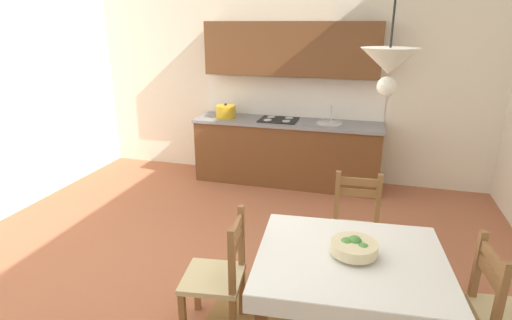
{
  "coord_description": "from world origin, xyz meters",
  "views": [
    {
      "loc": [
        1.18,
        -2.76,
        2.18
      ],
      "look_at": [
        0.24,
        0.57,
        1.01
      ],
      "focal_mm": 28.59,
      "sensor_mm": 36.0,
      "label": 1
    }
  ],
  "objects_px": {
    "kitchen_cabinetry": "(288,123)",
    "pendant_lamp": "(389,63)",
    "dining_chair_tv_side": "(218,277)",
    "dining_chair_window_side": "(505,317)",
    "fruit_bowl": "(354,247)",
    "dining_chair_kitchen_side": "(356,230)",
    "dining_table": "(350,274)"
  },
  "relations": [
    {
      "from": "kitchen_cabinetry",
      "to": "pendant_lamp",
      "type": "bearing_deg",
      "value": -69.07
    },
    {
      "from": "kitchen_cabinetry",
      "to": "dining_chair_tv_side",
      "type": "xyz_separation_m",
      "value": [
        0.13,
        -3.09,
        -0.41
      ]
    },
    {
      "from": "dining_chair_window_side",
      "to": "pendant_lamp",
      "type": "relative_size",
      "value": 1.16
    },
    {
      "from": "dining_chair_tv_side",
      "to": "fruit_bowl",
      "type": "relative_size",
      "value": 3.1
    },
    {
      "from": "dining_chair_kitchen_side",
      "to": "kitchen_cabinetry",
      "type": "bearing_deg",
      "value": 116.61
    },
    {
      "from": "dining_table",
      "to": "dining_chair_window_side",
      "type": "height_order",
      "value": "dining_chair_window_side"
    },
    {
      "from": "dining_chair_kitchen_side",
      "to": "dining_table",
      "type": "bearing_deg",
      "value": -90.31
    },
    {
      "from": "dining_table",
      "to": "dining_chair_kitchen_side",
      "type": "bearing_deg",
      "value": 89.69
    },
    {
      "from": "dining_table",
      "to": "fruit_bowl",
      "type": "xyz_separation_m",
      "value": [
        0.01,
        0.02,
        0.19
      ]
    },
    {
      "from": "dining_table",
      "to": "pendant_lamp",
      "type": "distance_m",
      "value": 1.35
    },
    {
      "from": "kitchen_cabinetry",
      "to": "dining_chair_tv_side",
      "type": "height_order",
      "value": "kitchen_cabinetry"
    },
    {
      "from": "dining_chair_tv_side",
      "to": "pendant_lamp",
      "type": "xyz_separation_m",
      "value": [
        1.02,
        0.07,
        1.53
      ]
    },
    {
      "from": "dining_chair_kitchen_side",
      "to": "fruit_bowl",
      "type": "bearing_deg",
      "value": -89.6
    },
    {
      "from": "dining_chair_kitchen_side",
      "to": "dining_chair_window_side",
      "type": "distance_m",
      "value": 1.31
    },
    {
      "from": "dining_table",
      "to": "dining_chair_kitchen_side",
      "type": "distance_m",
      "value": 0.99
    },
    {
      "from": "kitchen_cabinetry",
      "to": "dining_chair_window_side",
      "type": "relative_size",
      "value": 2.77
    },
    {
      "from": "dining_chair_tv_side",
      "to": "dining_table",
      "type": "bearing_deg",
      "value": 1.35
    },
    {
      "from": "kitchen_cabinetry",
      "to": "dining_table",
      "type": "xyz_separation_m",
      "value": [
        1.05,
        -3.07,
        -0.23
      ]
    },
    {
      "from": "dining_chair_window_side",
      "to": "pendant_lamp",
      "type": "height_order",
      "value": "pendant_lamp"
    },
    {
      "from": "dining_chair_tv_side",
      "to": "fruit_bowl",
      "type": "distance_m",
      "value": 1.0
    },
    {
      "from": "dining_chair_tv_side",
      "to": "fruit_bowl",
      "type": "bearing_deg",
      "value": 2.5
    },
    {
      "from": "dining_chair_kitchen_side",
      "to": "dining_chair_window_side",
      "type": "height_order",
      "value": "same"
    },
    {
      "from": "dining_chair_tv_side",
      "to": "pendant_lamp",
      "type": "relative_size",
      "value": 1.16
    },
    {
      "from": "kitchen_cabinetry",
      "to": "dining_chair_tv_side",
      "type": "distance_m",
      "value": 3.12
    },
    {
      "from": "dining_table",
      "to": "pendant_lamp",
      "type": "height_order",
      "value": "pendant_lamp"
    },
    {
      "from": "pendant_lamp",
      "to": "dining_chair_tv_side",
      "type": "bearing_deg",
      "value": -176.34
    },
    {
      "from": "fruit_bowl",
      "to": "pendant_lamp",
      "type": "distance_m",
      "value": 1.16
    },
    {
      "from": "kitchen_cabinetry",
      "to": "fruit_bowl",
      "type": "relative_size",
      "value": 8.59
    },
    {
      "from": "kitchen_cabinetry",
      "to": "dining_chair_kitchen_side",
      "type": "xyz_separation_m",
      "value": [
        1.05,
        -2.1,
        -0.41
      ]
    },
    {
      "from": "dining_chair_kitchen_side",
      "to": "pendant_lamp",
      "type": "bearing_deg",
      "value": -83.48
    },
    {
      "from": "pendant_lamp",
      "to": "kitchen_cabinetry",
      "type": "bearing_deg",
      "value": 110.93
    },
    {
      "from": "kitchen_cabinetry",
      "to": "dining_table",
      "type": "relative_size",
      "value": 2.0
    }
  ]
}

